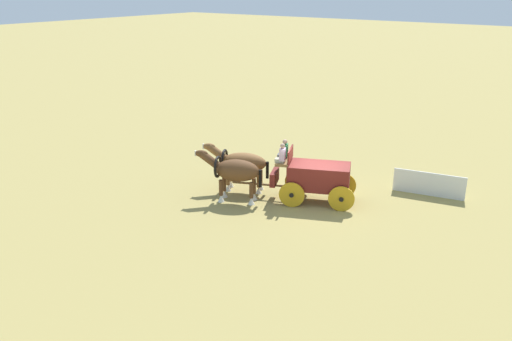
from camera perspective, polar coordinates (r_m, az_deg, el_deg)
ground_plane at (r=23.63m, az=6.74°, el=-3.38°), size 220.00×220.00×0.00m
show_wagon at (r=23.21m, az=6.45°, el=-0.66°), size 5.45×3.10×2.71m
draft_horse_near at (r=23.12m, az=-2.37°, el=-0.09°), size 2.91×1.75×2.26m
draft_horse_off at (r=24.33m, az=-1.63°, el=0.81°), size 3.00×1.77×2.19m
sponsor_banner at (r=25.22m, az=18.30°, el=-1.41°), size 3.15×0.71×1.10m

